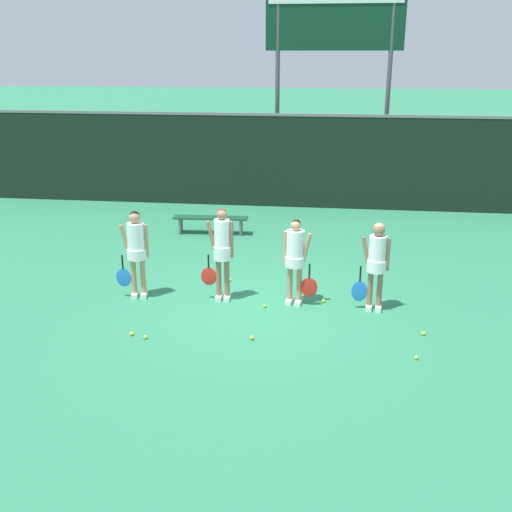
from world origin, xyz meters
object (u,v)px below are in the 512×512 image
at_px(scoreboard, 334,39).
at_px(player_2, 296,255).
at_px(tennis_ball_4, 145,337).
at_px(tennis_ball_5, 230,280).
at_px(bench_courtside, 211,219).
at_px(tennis_ball_7, 423,334).
at_px(tennis_ball_0, 225,264).
at_px(player_3, 376,260).
at_px(tennis_ball_6, 252,338).
at_px(tennis_ball_3, 265,306).
at_px(tennis_ball_8, 132,334).
at_px(player_1, 222,247).
at_px(tennis_ball_1, 324,301).
at_px(tennis_ball_2, 416,358).
at_px(player_0, 136,247).

bearing_deg(scoreboard, player_2, -93.39).
relative_size(tennis_ball_4, tennis_ball_5, 0.98).
height_order(bench_courtside, tennis_ball_7, bench_courtside).
relative_size(tennis_ball_5, tennis_ball_7, 0.99).
bearing_deg(scoreboard, tennis_ball_0, -107.66).
height_order(player_3, tennis_ball_6, player_3).
xyz_separation_m(tennis_ball_3, tennis_ball_5, (-0.88, 1.23, 0.00)).
relative_size(bench_courtside, tennis_ball_8, 27.73).
bearing_deg(tennis_ball_8, tennis_ball_7, 7.28).
bearing_deg(tennis_ball_0, tennis_ball_3, -62.42).
distance_m(tennis_ball_5, tennis_ball_6, 2.70).
relative_size(player_3, tennis_ball_6, 23.44).
bearing_deg(tennis_ball_3, tennis_ball_0, 117.58).
height_order(player_1, tennis_ball_6, player_1).
xyz_separation_m(bench_courtside, player_1, (1.09, -4.29, 0.66)).
height_order(tennis_ball_3, tennis_ball_8, tennis_ball_8).
distance_m(tennis_ball_3, tennis_ball_6, 1.35).
distance_m(tennis_ball_6, tennis_ball_7, 2.90).
relative_size(bench_courtside, tennis_ball_7, 28.53).
bearing_deg(tennis_ball_0, player_3, -32.57).
distance_m(tennis_ball_1, tennis_ball_7, 2.08).
bearing_deg(tennis_ball_1, bench_courtside, 125.78).
bearing_deg(tennis_ball_3, tennis_ball_1, 18.74).
xyz_separation_m(player_2, tennis_ball_6, (-0.61, -1.60, -0.93)).
distance_m(player_1, tennis_ball_8, 2.37).
relative_size(tennis_ball_5, tennis_ball_8, 0.96).
xyz_separation_m(bench_courtside, tennis_ball_2, (4.51, -6.26, -0.36)).
xyz_separation_m(bench_courtside, player_0, (-0.56, -4.36, 0.63)).
relative_size(tennis_ball_1, tennis_ball_3, 1.03).
bearing_deg(player_2, scoreboard, 96.25).
relative_size(player_2, tennis_ball_2, 25.29).
height_order(player_0, tennis_ball_8, player_0).
xyz_separation_m(tennis_ball_5, tennis_ball_8, (-1.22, -2.68, 0.00)).
distance_m(tennis_ball_5, tennis_ball_8, 2.94).
xyz_separation_m(tennis_ball_4, tennis_ball_8, (-0.27, 0.09, 0.00)).
xyz_separation_m(tennis_ball_1, tennis_ball_6, (-1.15, -1.72, 0.00)).
distance_m(scoreboard, tennis_ball_7, 11.15).
relative_size(tennis_ball_0, tennis_ball_1, 1.05).
bearing_deg(player_2, player_3, 6.05).
bearing_deg(tennis_ball_3, bench_courtside, 113.03).
bearing_deg(tennis_ball_6, tennis_ball_8, -177.16).
xyz_separation_m(player_2, tennis_ball_3, (-0.54, -0.26, -0.93)).
bearing_deg(tennis_ball_3, player_2, 25.41).
xyz_separation_m(player_0, player_2, (3.04, 0.04, -0.06)).
height_order(player_2, tennis_ball_2, player_2).
bearing_deg(bench_courtside, tennis_ball_1, -56.84).
bearing_deg(player_1, tennis_ball_4, -120.07).
bearing_deg(player_3, scoreboard, 101.01).
height_order(player_3, tennis_ball_1, player_3).
distance_m(bench_courtside, tennis_ball_5, 3.52).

